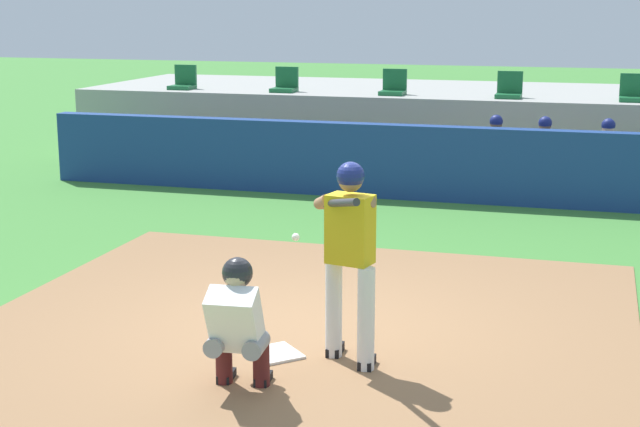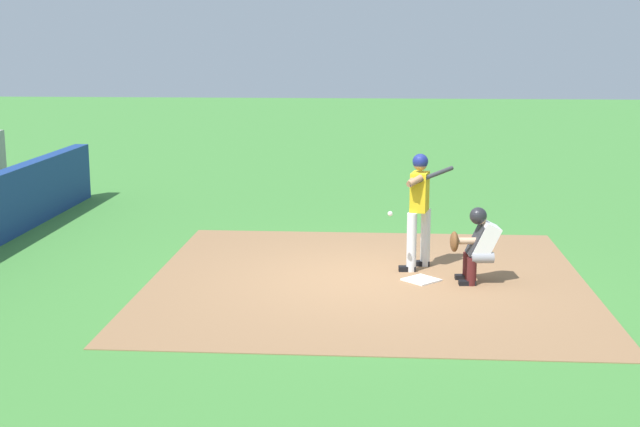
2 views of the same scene
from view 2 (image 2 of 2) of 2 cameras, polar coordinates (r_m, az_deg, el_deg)
ground_plane at (r=13.08m, az=3.07°, el=-4.34°), size 80.00×80.00×0.00m
dirt_infield at (r=13.08m, az=3.07°, el=-4.32°), size 6.40×6.40×0.01m
home_plate at (r=13.08m, az=6.59°, el=-4.29°), size 0.62×0.62×0.02m
batter_at_plate at (r=13.52m, az=6.44°, el=0.64°), size 0.63×0.82×1.80m
catcher_crouched at (r=12.97m, az=10.12°, el=-1.86°), size 0.52×1.64×1.13m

